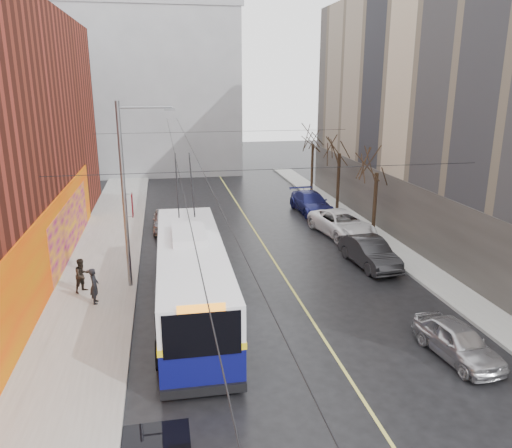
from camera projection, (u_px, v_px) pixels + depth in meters
The scene contains 19 objects.
ground at pixel (312, 393), 16.31m from camera, with size 140.00×140.00×0.00m, color black.
sidewalk_left at pixel (100, 274), 26.21m from camera, with size 4.00×60.00×0.15m, color gray.
sidewalk_right at pixel (400, 254), 29.23m from camera, with size 2.00×60.00×0.15m, color gray.
lane_line at pixel (268, 252), 29.80m from camera, with size 0.12×50.00×0.01m, color #BFB74C.
building_far at pixel (145, 89), 55.26m from camera, with size 20.50×12.10×18.00m.
streetlight_pole at pixel (127, 192), 23.33m from camera, with size 2.65×0.60×9.00m.
catenary_wires at pixel (196, 147), 28.09m from camera, with size 18.00×60.00×0.22m.
tree_near at pixel (378, 161), 31.65m from camera, with size 3.20×3.20×6.40m.
tree_mid at pixel (340, 143), 38.19m from camera, with size 3.20×3.20×6.68m.
tree_far at pixel (313, 135), 44.83m from camera, with size 3.20×3.20×6.57m.
pigeons_flying at pixel (205, 141), 23.81m from camera, with size 3.70×2.76×1.75m.
trolleybus at pixel (192, 277), 21.51m from camera, with size 3.16×13.09×6.17m.
parked_car_a at pixel (458, 341), 18.27m from camera, with size 1.59×3.94×1.34m, color #A4A3A8.
parked_car_b at pixel (369, 252), 27.40m from camera, with size 1.65×4.72×1.55m, color #232325.
parked_car_c at pixel (342, 224), 32.89m from camera, with size 2.64×5.72×1.59m, color white.
parked_car_d at pixel (311, 203), 38.58m from camera, with size 2.21×5.44×1.58m, color navy.
following_car at pixel (165, 220), 34.16m from camera, with size 1.67×4.14×1.41m, color #9B9A9E.
pedestrian_a at pixel (94, 286), 22.40m from camera, with size 0.61×0.40×1.66m, color black.
pedestrian_b at pixel (82, 275), 23.64m from camera, with size 0.80×0.63×1.65m, color black.
Camera 1 is at (-4.43, -13.56, 9.83)m, focal length 35.00 mm.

